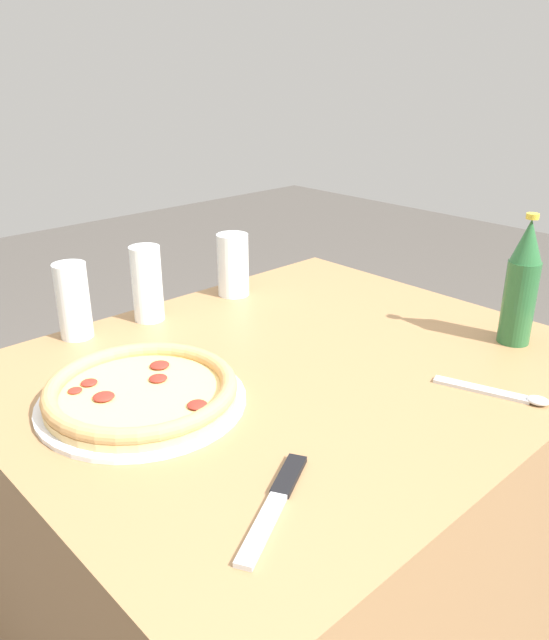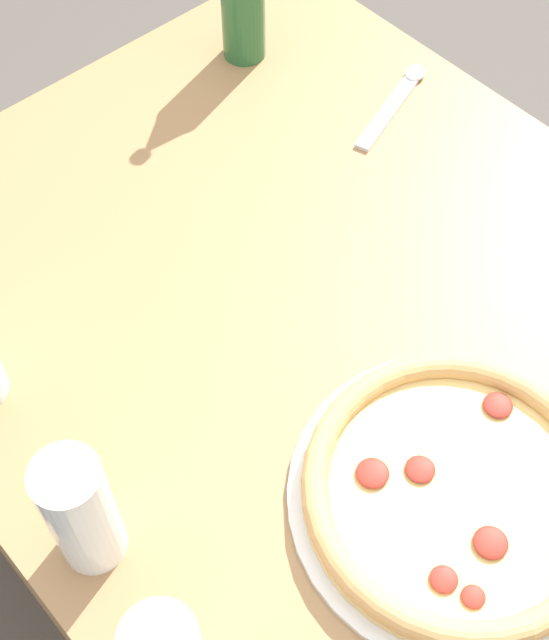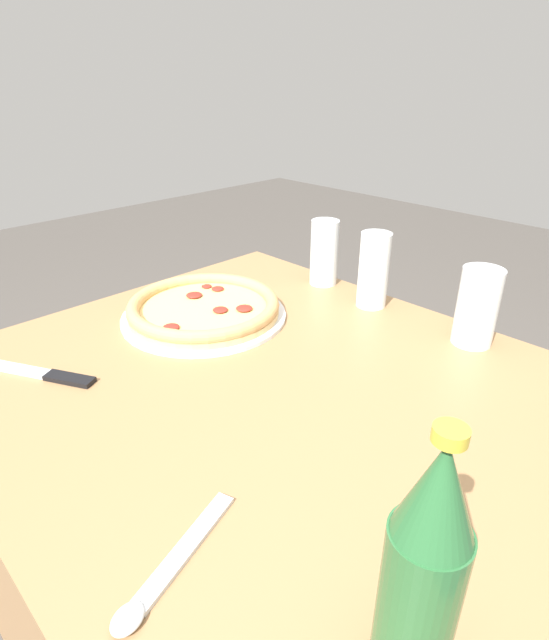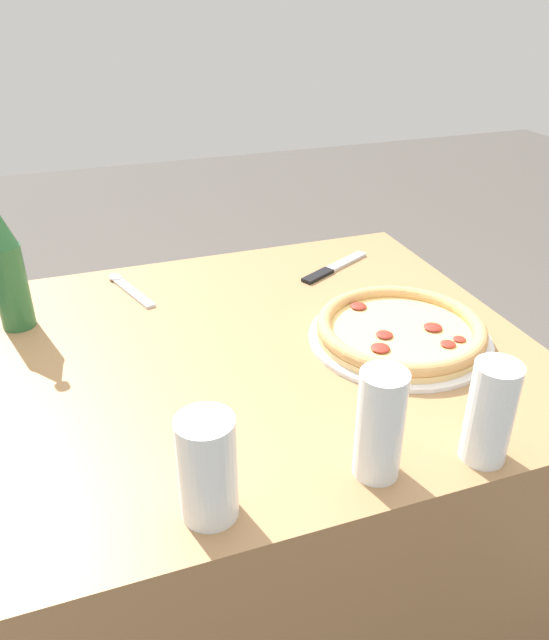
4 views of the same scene
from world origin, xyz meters
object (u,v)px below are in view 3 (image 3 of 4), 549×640
object	(u,v)px
pizza_veggie	(204,308)
beer_bottle	(423,575)
glass_lemonade	(477,311)
spoon	(166,573)
knife	(42,374)
glass_mango_juice	(373,273)
glass_red_wine	(324,256)

from	to	relation	value
pizza_veggie	beer_bottle	distance (m)	0.72
glass_lemonade	spoon	size ratio (longest dim) A/B	0.79
knife	spoon	world-z (taller)	spoon
spoon	beer_bottle	bearing A→B (deg)	-156.46
beer_bottle	knife	size ratio (longest dim) A/B	1.28
beer_bottle	spoon	distance (m)	0.26
spoon	glass_lemonade	bearing A→B (deg)	-88.92
beer_bottle	glass_mango_juice	bearing A→B (deg)	-52.05
glass_red_wine	spoon	size ratio (longest dim) A/B	0.83
glass_red_wine	knife	bearing A→B (deg)	84.73
beer_bottle	spoon	bearing A→B (deg)	23.54
glass_mango_juice	knife	size ratio (longest dim) A/B	0.80
pizza_veggie	knife	world-z (taller)	pizza_veggie
pizza_veggie	glass_mango_juice	distance (m)	0.36
pizza_veggie	glass_lemonade	xyz separation A→B (m)	(-0.43, -0.29, 0.04)
glass_lemonade	spoon	bearing A→B (deg)	91.08
glass_red_wine	knife	distance (m)	0.64
glass_mango_juice	glass_red_wine	bearing A→B (deg)	-8.19
glass_mango_juice	beer_bottle	distance (m)	0.74
pizza_veggie	glass_red_wine	distance (m)	0.32
glass_lemonade	beer_bottle	bearing A→B (deg)	111.35
pizza_veggie	glass_mango_juice	world-z (taller)	glass_mango_juice
pizza_veggie	glass_lemonade	size ratio (longest dim) A/B	2.31
pizza_veggie	spoon	world-z (taller)	pizza_veggie
pizza_veggie	spoon	distance (m)	0.58
glass_mango_juice	glass_red_wine	world-z (taller)	glass_mango_juice
glass_mango_juice	glass_red_wine	xyz separation A→B (m)	(0.15, -0.02, -0.01)
glass_lemonade	glass_red_wine	distance (m)	0.38
glass_lemonade	beer_bottle	size ratio (longest dim) A/B	0.57
spoon	pizza_veggie	bearing A→B (deg)	-40.95
glass_red_wine	beer_bottle	bearing A→B (deg)	135.16
glass_mango_juice	knife	world-z (taller)	glass_mango_juice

